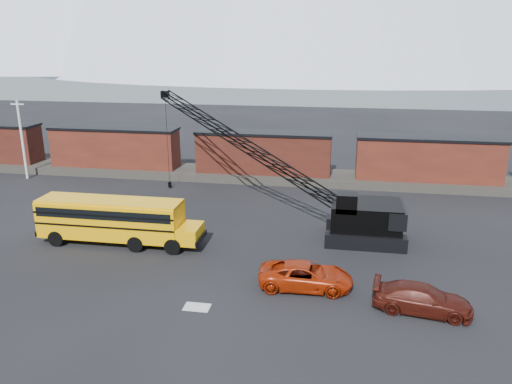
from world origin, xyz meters
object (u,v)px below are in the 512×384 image
maroon_suv (422,299)px  crawler_crane (244,144)px  red_pickup (306,276)px  school_bus (116,219)px

maroon_suv → crawler_crane: size_ratio=0.24×
red_pickup → crawler_crane: crawler_crane is taller
school_bus → crawler_crane: crawler_crane is taller
maroon_suv → crawler_crane: bearing=48.5°
school_bus → red_pickup: size_ratio=2.17×
maroon_suv → crawler_crane: (-12.35, 14.47, 4.88)m
school_bus → red_pickup: bearing=-17.6°
school_bus → maroon_suv: bearing=-16.7°
school_bus → maroon_suv: school_bus is taller
school_bus → crawler_crane: (7.39, 8.56, 3.82)m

